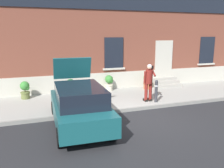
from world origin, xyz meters
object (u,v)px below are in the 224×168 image
Objects in this scene: hatchback_car_teal at (79,105)px; person_on_phone at (149,80)px; bollard_near_person at (156,90)px; planter_olive at (25,90)px; planter_charcoal at (71,87)px; planter_cream at (109,82)px; planter_terracotta at (147,81)px.

hatchback_car_teal is 2.36× the size of person_on_phone.
bollard_near_person is 6.26m from planter_olive.
planter_olive and planter_charcoal have the same top height.
bollard_near_person reaches higher than planter_olive.
planter_olive is 4.38m from planter_cream.
person_on_phone is at bearing -34.97° from planter_charcoal.
planter_olive is (-1.84, 4.00, -0.19)m from hatchback_car_teal.
bollard_near_person is 4.30m from planter_charcoal.
person_on_phone is (-0.27, 0.23, 0.44)m from bollard_near_person.
hatchback_car_teal is at bearing -95.11° from planter_charcoal.
bollard_near_person is at bearing -109.12° from planter_terracotta.
person_on_phone is at bearing -23.68° from planter_olive.
planter_olive and planter_terracotta have the same top height.
bollard_near_person is 0.57m from person_on_phone.
hatchback_car_teal is at bearing -140.35° from planter_terracotta.
hatchback_car_teal reaches higher than person_on_phone.
hatchback_car_teal reaches higher than planter_charcoal.
planter_cream is at bearing 114.61° from bollard_near_person.
hatchback_car_teal is 4.80× the size of planter_olive.
hatchback_car_teal is at bearing -120.76° from planter_cream.
planter_olive is at bearing 176.93° from planter_charcoal.
hatchback_car_teal is 4.80× the size of planter_cream.
person_on_phone is at bearing -116.61° from planter_terracotta.
planter_cream is at bearing 9.81° from planter_charcoal.
person_on_phone is 2.04× the size of planter_cream.
hatchback_car_teal is 4.41m from planter_olive.
bollard_near_person is at bearing -24.62° from planter_olive.
person_on_phone is 2.89m from planter_cream.
hatchback_car_teal is 4.80× the size of planter_terracotta.
planter_charcoal is at bearing -179.57° from planter_terracotta.
planter_charcoal is at bearing 84.89° from hatchback_car_teal.
planter_charcoal is 2.22m from planter_cream.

